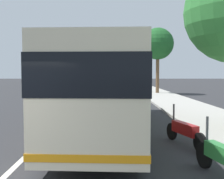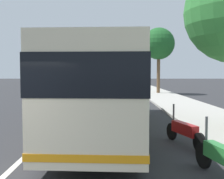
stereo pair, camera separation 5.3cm
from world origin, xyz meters
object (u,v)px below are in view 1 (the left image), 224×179
object	(u,v)px
motorcycle_by_tree	(224,159)
car_far_distant	(113,86)
roadside_tree_far_block	(158,44)
motorcycle_mid_row	(184,131)
coach_bus	(107,85)
car_behind_bus	(114,82)

from	to	relation	value
motorcycle_by_tree	car_far_distant	bearing A→B (deg)	-6.83
roadside_tree_far_block	motorcycle_mid_row	bearing A→B (deg)	172.94
car_far_distant	coach_bus	bearing A→B (deg)	176.30
motorcycle_mid_row	roadside_tree_far_block	bearing A→B (deg)	-24.17
motorcycle_mid_row	car_far_distant	xyz separation A→B (m)	(24.36, 2.16, 0.24)
coach_bus	motorcycle_by_tree	distance (m)	6.22
car_far_distant	roadside_tree_far_block	xyz separation A→B (m)	(-3.00, -4.80, 4.68)
motorcycle_by_tree	roadside_tree_far_block	xyz separation A→B (m)	(24.20, -2.56, 4.91)
motorcycle_by_tree	car_far_distant	xyz separation A→B (m)	(27.20, 2.24, 0.23)
car_behind_bus	car_far_distant	bearing A→B (deg)	176.22
car_far_distant	car_behind_bus	world-z (taller)	car_far_distant
coach_bus	motorcycle_by_tree	bearing A→B (deg)	-152.30
coach_bus	motorcycle_mid_row	xyz separation A→B (m)	(-2.66, -2.48, -1.34)
coach_bus	roadside_tree_far_block	distance (m)	19.71
car_far_distant	motorcycle_by_tree	bearing A→B (deg)	-178.14
car_far_distant	motorcycle_mid_row	bearing A→B (deg)	-177.80
motorcycle_by_tree	roadside_tree_far_block	bearing A→B (deg)	-17.58
motorcycle_by_tree	car_far_distant	size ratio (longest dim) A/B	0.49
car_behind_bus	roadside_tree_far_block	world-z (taller)	roadside_tree_far_block
motorcycle_mid_row	car_far_distant	distance (m)	24.45
motorcycle_mid_row	motorcycle_by_tree	bearing A→B (deg)	164.63
motorcycle_by_tree	car_behind_bus	size ratio (longest dim) A/B	0.50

